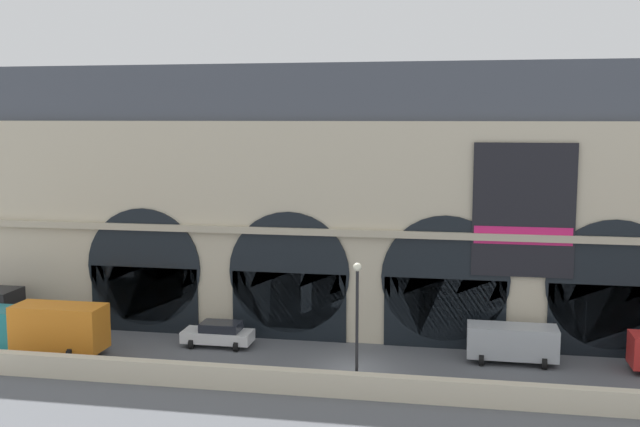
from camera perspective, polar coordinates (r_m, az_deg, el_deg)
name	(u,v)px	position (r m, az deg, el deg)	size (l,w,h in m)	color
ground_plane	(354,369)	(44.05, 2.61, -11.69)	(200.00, 200.00, 0.00)	#54565B
quay_parapet_wall	(343,385)	(39.78, 1.72, -12.85)	(90.00, 0.70, 1.27)	beige
station_building	(372,204)	(49.66, 3.95, 0.70)	(51.57, 5.91, 17.73)	beige
box_truck_west	(46,327)	(48.92, -20.07, -8.11)	(7.50, 2.91, 3.12)	#19727A
car_midwest	(219,334)	(48.30, -7.70, -9.03)	(4.40, 2.22, 1.55)	white
van_mideast	(512,342)	(46.13, 14.36, -9.41)	(5.20, 2.48, 2.20)	#ADB2B7
street_lamp_quayside	(357,310)	(39.32, 2.83, -7.32)	(0.44, 0.44, 6.90)	black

